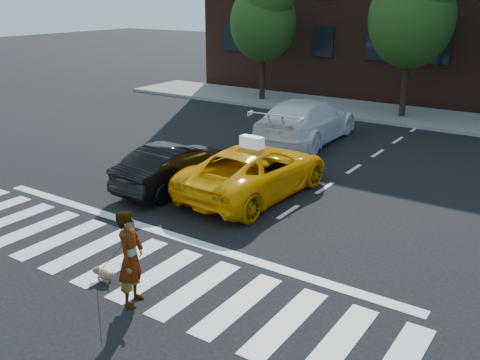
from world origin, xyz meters
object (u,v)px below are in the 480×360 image
(dog, at_px, (102,274))
(woman, at_px, (131,258))
(white_suv, at_px, (306,121))
(taxi, at_px, (255,170))
(tree_mid, at_px, (413,8))
(tree_left, at_px, (264,14))
(black_sedan, at_px, (177,166))

(dog, bearing_deg, woman, -22.51)
(white_suv, bearing_deg, woman, 99.07)
(taxi, bearing_deg, dog, 93.30)
(tree_mid, xyz_separation_m, woman, (0.82, -18.00, -3.94))
(tree_mid, bearing_deg, white_suv, -106.87)
(tree_mid, relative_size, dog, 14.13)
(tree_left, height_order, dog, tree_left)
(tree_mid, xyz_separation_m, black_sedan, (-2.53, -12.78, -4.18))
(tree_left, xyz_separation_m, woman, (8.32, -18.00, -3.53))
(tree_mid, distance_m, taxi, 12.65)
(tree_mid, relative_size, taxi, 1.39)
(taxi, xyz_separation_m, black_sedan, (-2.17, -0.84, -0.04))
(taxi, relative_size, white_suv, 0.89)
(tree_mid, xyz_separation_m, white_suv, (-1.83, -6.02, -4.02))
(white_suv, bearing_deg, tree_left, -50.10)
(tree_left, distance_m, taxi, 14.41)
(black_sedan, bearing_deg, tree_mid, -97.90)
(tree_left, xyz_separation_m, white_suv, (5.67, -6.02, -3.61))
(white_suv, relative_size, dog, 11.43)
(taxi, relative_size, black_sedan, 1.26)
(tree_left, relative_size, black_sedan, 1.60)
(dog, bearing_deg, tree_left, 101.45)
(taxi, bearing_deg, tree_mid, -89.57)
(white_suv, bearing_deg, tree_mid, -110.27)
(tree_left, bearing_deg, black_sedan, -68.77)
(tree_left, bearing_deg, taxi, -59.16)
(dog, bearing_deg, tree_mid, 78.46)
(tree_mid, relative_size, woman, 3.88)
(tree_left, bearing_deg, dog, -67.82)
(tree_mid, relative_size, white_suv, 1.24)
(black_sedan, xyz_separation_m, woman, (3.36, -5.22, 0.25))
(tree_mid, height_order, black_sedan, tree_mid)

